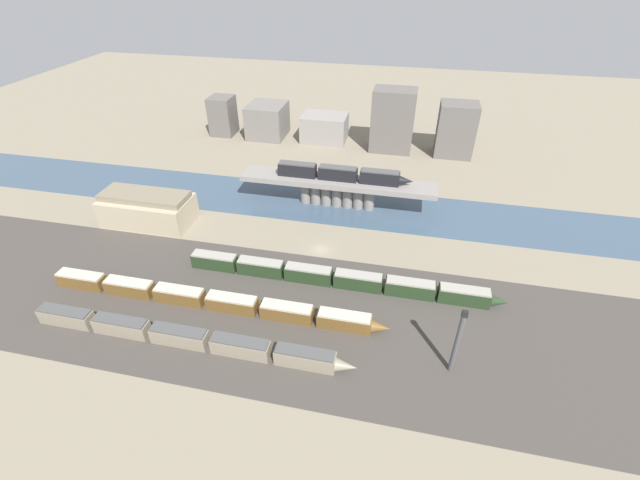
# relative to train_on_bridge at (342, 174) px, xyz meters

# --- Properties ---
(ground_plane) EXTENTS (400.00, 400.00, 0.00)m
(ground_plane) POSITION_rel_train_on_bridge_xyz_m (-1.39, -23.18, -10.48)
(ground_plane) COLOR gray
(railbed_yard) EXTENTS (280.00, 42.00, 0.01)m
(railbed_yard) POSITION_rel_train_on_bridge_xyz_m (-1.39, -47.18, -10.48)
(railbed_yard) COLOR #423D38
(railbed_yard) RESTS_ON ground
(river_water) EXTENTS (320.00, 22.28, 0.01)m
(river_water) POSITION_rel_train_on_bridge_xyz_m (-1.39, 0.00, -10.48)
(river_water) COLOR #3D5166
(river_water) RESTS_ON ground
(bridge) EXTENTS (56.65, 8.12, 8.53)m
(bridge) POSITION_rel_train_on_bridge_xyz_m (-1.39, 0.00, -4.37)
(bridge) COLOR gray
(bridge) RESTS_ON ground
(train_on_bridge) EXTENTS (38.70, 2.89, 4.00)m
(train_on_bridge) POSITION_rel_train_on_bridge_xyz_m (0.00, 0.00, 0.00)
(train_on_bridge) COLOR black
(train_on_bridge) RESTS_ON bridge
(train_yard_near) EXTENTS (65.77, 2.91, 3.63)m
(train_yard_near) POSITION_rel_train_on_bridge_xyz_m (-20.29, -58.95, -8.71)
(train_yard_near) COLOR gray
(train_yard_near) RESTS_ON ground
(train_yard_mid) EXTENTS (75.35, 3.18, 3.48)m
(train_yard_mid) POSITION_rel_train_on_bridge_xyz_m (-19.80, -48.05, -8.78)
(train_yard_mid) COLOR brown
(train_yard_mid) RESTS_ON ground
(train_yard_far) EXTENTS (72.48, 3.04, 3.80)m
(train_yard_far) POSITION_rel_train_on_bridge_xyz_m (5.53, -35.35, -8.62)
(train_yard_far) COLOR #23381E
(train_yard_far) RESTS_ON ground
(warehouse_building) EXTENTS (24.26, 12.01, 9.04)m
(warehouse_building) POSITION_rel_train_on_bridge_xyz_m (-50.86, -20.01, -6.19)
(warehouse_building) COLOR tan
(warehouse_building) RESTS_ON ground
(signal_tower) EXTENTS (1.00, 0.96, 14.86)m
(signal_tower) POSITION_rel_train_on_bridge_xyz_m (29.79, -54.49, -3.18)
(signal_tower) COLOR #4C4C51
(signal_tower) RESTS_ON ground
(city_block_far_left) EXTENTS (8.98, 9.56, 14.86)m
(city_block_far_left) POSITION_rel_train_on_bridge_xyz_m (-56.53, 47.32, -3.05)
(city_block_far_left) COLOR #605B56
(city_block_far_left) RESTS_ON ground
(city_block_left) EXTENTS (14.27, 15.31, 12.66)m
(city_block_left) POSITION_rel_train_on_bridge_xyz_m (-38.41, 48.86, -4.15)
(city_block_left) COLOR slate
(city_block_left) RESTS_ON ground
(city_block_center) EXTENTS (17.23, 12.51, 9.97)m
(city_block_center) POSITION_rel_train_on_bridge_xyz_m (-15.34, 49.24, -5.50)
(city_block_center) COLOR gray
(city_block_center) RESTS_ON ground
(city_block_right) EXTENTS (15.22, 10.44, 22.41)m
(city_block_right) POSITION_rel_train_on_bridge_xyz_m (10.84, 45.28, 0.72)
(city_block_right) COLOR #605B56
(city_block_right) RESTS_ON ground
(city_block_far_right) EXTENTS (13.14, 10.70, 18.84)m
(city_block_far_right) POSITION_rel_train_on_bridge_xyz_m (33.46, 45.48, -1.06)
(city_block_far_right) COLOR #605B56
(city_block_far_right) RESTS_ON ground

